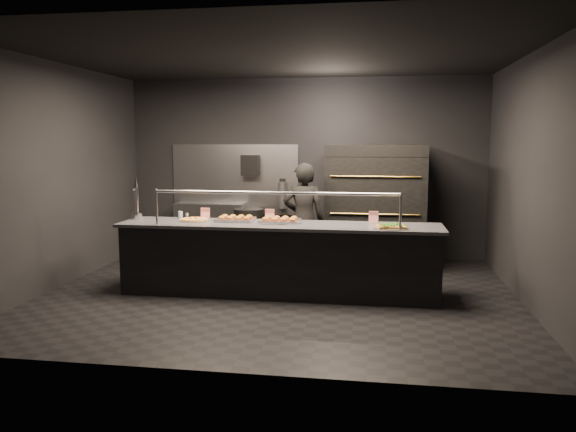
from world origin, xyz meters
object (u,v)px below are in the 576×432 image
Objects in this scene: towel_dispenser at (250,165)px; worker at (304,219)px; square_pizza at (391,227)px; prep_shelf at (211,229)px; slider_tray_a at (236,219)px; pizza_oven at (375,205)px; trash_bin at (249,233)px; fire_extinguisher at (283,195)px; service_counter at (279,259)px; beer_tap at (137,207)px; slider_tray_b at (280,220)px; round_pizza at (194,220)px.

worker is (1.08, -1.29, -0.72)m from towel_dispenser.
worker reaches higher than square_pizza.
worker is at bearing 134.32° from square_pizza.
slider_tray_a is (1.00, -2.17, 0.50)m from prep_shelf.
trash_bin is (-2.10, 0.31, -0.55)m from pizza_oven.
slider_tray_a is 0.58× the size of trash_bin.
fire_extinguisher is (1.25, 0.08, 0.61)m from prep_shelf.
trash_bin is (-0.30, 2.06, -0.54)m from slider_tray_a.
service_counter is at bearing -69.37° from towel_dispenser.
slider_tray_a is (0.30, -2.24, -0.60)m from towel_dispenser.
fire_extinguisher is (-0.35, 2.40, 0.60)m from service_counter.
pizza_oven is at bearing 95.57° from square_pizza.
beer_tap reaches higher than square_pizza.
towel_dispenser reaches higher than slider_tray_b.
prep_shelf is 2.38× the size of fire_extinguisher.
beer_tap is (-1.60, -2.28, 0.02)m from fire_extinguisher.
slider_tray_b is at bearing -0.74° from beer_tap.
slider_tray_b is 2.36m from trash_bin.
worker is (-1.02, -0.80, -0.14)m from pizza_oven.
towel_dispenser is 0.74m from fire_extinguisher.
slider_tray_a is at bearing -81.73° from trash_bin.
round_pizza is (-0.79, -2.33, -0.12)m from fire_extinguisher.
pizza_oven is 3.94× the size of slider_tray_a.
fire_extinguisher reaches higher than slider_tray_b.
worker is at bearing 38.10° from round_pizza.
slider_tray_a is 2.15m from trash_bin.
slider_tray_b is 1.41× the size of square_pizza.
beer_tap is 0.35× the size of worker.
service_counter is at bearing -55.41° from prep_shelf.
pizza_oven is 2.51m from slider_tray_a.
pizza_oven is at bearing -17.89° from fire_extinguisher.
pizza_oven reaches higher than slider_tray_b.
worker is (1.78, -1.22, 0.38)m from prep_shelf.
square_pizza is (3.00, -2.47, 0.49)m from prep_shelf.
slider_tray_b reaches higher than trash_bin.
slider_tray_a is at bearing 8.65° from round_pizza.
service_counter is 2.82m from prep_shelf.
towel_dispenser reaches higher than trash_bin.
pizza_oven is 2.23m from towel_dispenser.
prep_shelf reaches higher than trash_bin.
prep_shelf is 1.31m from towel_dispenser.
trash_bin is (-0.90, 2.12, -0.54)m from slider_tray_b.
towel_dispenser is 0.42× the size of trash_bin.
pizza_oven reaches higher than worker.
service_counter is 1.49m from square_pizza.
service_counter is 0.50m from slider_tray_b.
beer_tap reaches higher than prep_shelf.
beer_tap is 1.18× the size of slider_tray_a.
pizza_oven is 2.31× the size of trash_bin.
round_pizza is 0.25× the size of worker.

